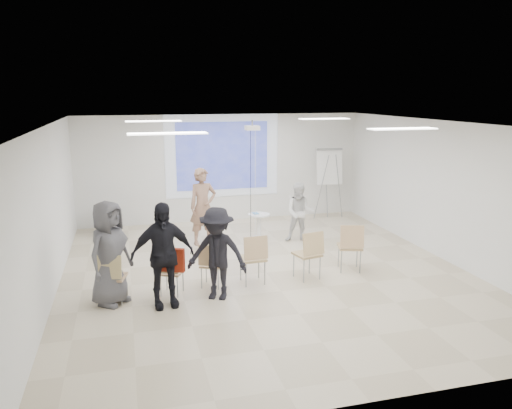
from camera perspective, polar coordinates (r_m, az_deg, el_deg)
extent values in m
cube|color=beige|center=(10.25, 1.15, -8.06)|extent=(8.00, 9.00, 0.10)
cube|color=white|center=(9.60, 1.24, 9.52)|extent=(8.00, 9.00, 0.10)
cube|color=silver|center=(14.17, -3.88, 4.19)|extent=(8.00, 0.10, 3.00)
cube|color=silver|center=(9.55, -22.87, -0.90)|extent=(0.10, 9.00, 3.00)
cube|color=silver|center=(11.58, 20.85, 1.49)|extent=(0.10, 9.00, 3.00)
cube|color=silver|center=(14.06, -3.85, 5.57)|extent=(3.20, 0.01, 2.30)
cube|color=#3241AB|center=(14.05, -3.84, 5.56)|extent=(2.60, 0.01, 1.90)
cylinder|color=white|center=(12.48, 0.35, -3.89)|extent=(0.44, 0.44, 0.05)
cylinder|color=white|center=(12.40, 0.35, -2.60)|extent=(0.12, 0.12, 0.59)
cylinder|color=silver|center=(12.32, 0.35, -1.18)|extent=(0.59, 0.59, 0.04)
cube|color=white|center=(12.31, 0.59, -1.09)|extent=(0.21, 0.18, 0.01)
cube|color=#428EC8|center=(12.34, -0.05, -1.01)|extent=(0.14, 0.19, 0.01)
imported|color=#99725E|center=(11.92, -6.10, 0.34)|extent=(0.86, 0.67, 2.10)
imported|color=white|center=(12.14, 5.05, -0.56)|extent=(0.95, 0.86, 1.62)
cube|color=white|center=(12.12, -5.47, 2.17)|extent=(0.06, 0.11, 0.04)
cube|color=silver|center=(12.25, 3.89, 0.93)|extent=(0.08, 0.13, 0.04)
cube|color=tan|center=(9.08, -16.01, -7.98)|extent=(0.51, 0.51, 0.04)
cube|color=tan|center=(8.81, -16.46, -6.91)|extent=(0.43, 0.19, 0.40)
cylinder|color=gray|center=(9.06, -17.27, -9.68)|extent=(0.03, 0.03, 0.44)
cylinder|color=#969A9E|center=(8.96, -15.15, -9.78)|extent=(0.03, 0.03, 0.44)
cylinder|color=#95989D|center=(9.36, -16.66, -8.90)|extent=(0.03, 0.03, 0.44)
cylinder|color=gray|center=(9.27, -14.61, -8.99)|extent=(0.03, 0.03, 0.44)
cube|color=tan|center=(9.20, -9.63, -7.62)|extent=(0.52, 0.52, 0.04)
cube|color=tan|center=(8.95, -10.08, -6.63)|extent=(0.39, 0.24, 0.37)
cylinder|color=#919499|center=(9.19, -10.85, -9.11)|extent=(0.03, 0.03, 0.41)
cylinder|color=gray|center=(9.08, -8.97, -9.29)|extent=(0.03, 0.03, 0.41)
cylinder|color=#95989D|center=(9.46, -10.17, -8.43)|extent=(0.03, 0.03, 0.41)
cylinder|color=gray|center=(9.36, -8.34, -8.60)|extent=(0.03, 0.03, 0.41)
cube|color=tan|center=(9.46, -5.06, -6.85)|extent=(0.53, 0.53, 0.04)
cube|color=tan|center=(9.21, -5.40, -5.84)|extent=(0.39, 0.24, 0.38)
cylinder|color=gray|center=(9.43, -6.24, -8.34)|extent=(0.03, 0.03, 0.42)
cylinder|color=gray|center=(9.35, -4.33, -8.49)|extent=(0.03, 0.03, 0.42)
cylinder|color=gray|center=(9.72, -5.71, -7.68)|extent=(0.03, 0.03, 0.42)
cylinder|color=gray|center=(9.64, -3.85, -7.82)|extent=(0.03, 0.03, 0.42)
cube|color=tan|center=(9.56, -0.40, -6.17)|extent=(0.48, 0.48, 0.04)
cube|color=tan|center=(9.28, 0.00, -4.99)|extent=(0.46, 0.12, 0.44)
cylinder|color=#93969B|center=(9.43, -1.15, -8.07)|extent=(0.03, 0.03, 0.48)
cylinder|color=gray|center=(9.53, 1.01, -7.83)|extent=(0.03, 0.03, 0.48)
cylinder|color=gray|center=(9.76, -1.77, -7.33)|extent=(0.03, 0.03, 0.48)
cylinder|color=gray|center=(9.86, 0.31, -7.11)|extent=(0.03, 0.03, 0.48)
cube|color=tan|center=(9.84, 5.85, -5.67)|extent=(0.55, 0.55, 0.04)
cube|color=tan|center=(9.59, 6.60, -4.48)|extent=(0.47, 0.19, 0.44)
cylinder|color=gray|center=(9.68, 5.49, -7.55)|extent=(0.03, 0.03, 0.48)
cylinder|color=#94979C|center=(9.88, 7.32, -7.18)|extent=(0.03, 0.03, 0.48)
cylinder|color=#92949A|center=(9.98, 4.33, -6.91)|extent=(0.03, 0.03, 0.48)
cylinder|color=gray|center=(10.17, 6.13, -6.57)|extent=(0.03, 0.03, 0.48)
cube|color=tan|center=(10.40, 10.67, -4.76)|extent=(0.58, 0.58, 0.04)
cube|color=tan|center=(10.11, 10.94, -3.62)|extent=(0.48, 0.22, 0.45)
cylinder|color=gray|center=(10.27, 9.73, -6.45)|extent=(0.03, 0.03, 0.49)
cylinder|color=gray|center=(10.33, 11.83, -6.42)|extent=(0.03, 0.03, 0.49)
cylinder|color=#95979D|center=(10.63, 9.43, -5.78)|extent=(0.03, 0.03, 0.49)
cylinder|color=#919498|center=(10.69, 11.46, -5.76)|extent=(0.03, 0.03, 0.49)
cube|color=#9B2713|center=(8.89, -9.57, -6.26)|extent=(0.44, 0.28, 0.42)
imported|color=black|center=(9.47, -5.08, -6.63)|extent=(0.38, 0.34, 0.02)
imported|color=black|center=(8.51, -10.67, -4.85)|extent=(1.30, 0.88, 2.09)
imported|color=black|center=(8.74, -4.48, -4.94)|extent=(1.38, 1.14, 1.88)
imported|color=#555559|center=(8.85, -16.46, -4.66)|extent=(1.15, 1.18, 2.04)
cylinder|color=gray|center=(14.33, 7.48, 1.98)|extent=(0.34, 0.25, 1.87)
cylinder|color=gray|center=(14.51, 9.46, 2.05)|extent=(0.37, 0.20, 1.87)
cylinder|color=gray|center=(14.73, 8.05, 2.25)|extent=(0.05, 0.42, 1.87)
cube|color=white|center=(14.44, 8.39, 4.37)|extent=(0.75, 0.27, 1.05)
cube|color=gray|center=(14.42, 8.39, 6.27)|extent=(0.76, 0.12, 0.07)
cube|color=black|center=(13.33, -16.42, -2.19)|extent=(0.60, 0.53, 0.50)
cube|color=gray|center=(13.25, -16.52, -0.69)|extent=(0.42, 0.39, 0.22)
cylinder|color=black|center=(13.33, -17.37, -3.37)|extent=(0.08, 0.08, 0.06)
cylinder|color=black|center=(13.20, -15.75, -3.43)|extent=(0.08, 0.08, 0.06)
cylinder|color=black|center=(13.60, -16.94, -3.03)|extent=(0.08, 0.08, 0.06)
cylinder|color=black|center=(13.47, -15.35, -3.08)|extent=(0.08, 0.08, 0.06)
cube|color=white|center=(11.09, -0.43, 8.74)|extent=(0.30, 0.25, 0.10)
cylinder|color=gray|center=(11.08, -0.43, 9.31)|extent=(0.04, 0.04, 0.14)
cylinder|color=black|center=(11.19, -0.61, 1.36)|extent=(0.01, 0.01, 2.77)
cylinder|color=white|center=(11.19, -0.09, 1.36)|extent=(0.01, 0.01, 2.77)
cube|color=white|center=(11.25, -11.64, 9.31)|extent=(1.20, 0.30, 0.02)
cube|color=white|center=(12.16, 7.81, 9.68)|extent=(1.20, 0.30, 0.02)
cube|color=white|center=(7.77, -10.08, 8.00)|extent=(1.20, 0.30, 0.02)
cube|color=white|center=(9.03, 16.39, 8.31)|extent=(1.20, 0.30, 0.02)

